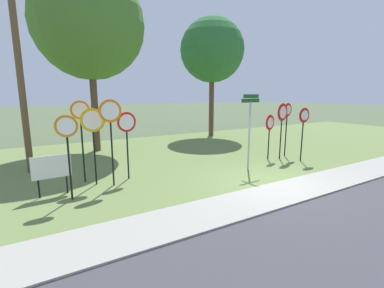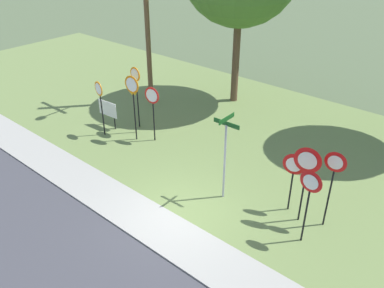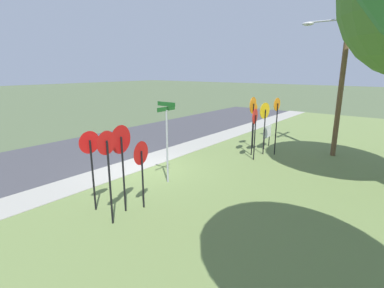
# 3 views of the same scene
# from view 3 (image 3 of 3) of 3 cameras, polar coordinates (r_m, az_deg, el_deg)

# --- Properties ---
(ground_plane) EXTENTS (160.00, 160.00, 0.00)m
(ground_plane) POSITION_cam_3_polar(r_m,az_deg,el_deg) (12.87, -8.96, -4.97)
(ground_plane) COLOR #4C5B3D
(road_asphalt) EXTENTS (44.00, 6.40, 0.01)m
(road_asphalt) POSITION_cam_3_polar(r_m,az_deg,el_deg) (16.56, -20.47, -1.33)
(road_asphalt) COLOR #3D3D42
(road_asphalt) RESTS_ON ground_plane
(sidewalk_strip) EXTENTS (44.00, 1.60, 0.06)m
(sidewalk_strip) POSITION_cam_3_polar(r_m,az_deg,el_deg) (13.43, -11.32, -4.12)
(sidewalk_strip) COLOR #99968C
(sidewalk_strip) RESTS_ON ground_plane
(grass_median) EXTENTS (44.00, 12.00, 0.04)m
(grass_median) POSITION_cam_3_polar(r_m,az_deg,el_deg) (9.72, 16.80, -11.90)
(grass_median) COLOR olive
(grass_median) RESTS_ON ground_plane
(stop_sign_near_left) EXTENTS (0.71, 0.13, 2.44)m
(stop_sign_near_left) POSITION_cam_3_polar(r_m,az_deg,el_deg) (13.89, 12.17, 4.03)
(stop_sign_near_left) COLOR black
(stop_sign_near_left) RESTS_ON grass_median
(stop_sign_near_right) EXTENTS (0.62, 0.14, 2.49)m
(stop_sign_near_right) POSITION_cam_3_polar(r_m,az_deg,el_deg) (16.17, 11.92, 5.47)
(stop_sign_near_right) COLOR black
(stop_sign_near_right) RESTS_ON grass_median
(stop_sign_far_left) EXTENTS (0.78, 0.16, 2.61)m
(stop_sign_far_left) POSITION_cam_3_polar(r_m,az_deg,el_deg) (14.91, 13.99, 5.17)
(stop_sign_far_left) COLOR black
(stop_sign_far_left) RESTS_ON grass_median
(stop_sign_far_center) EXTENTS (0.75, 0.11, 2.89)m
(stop_sign_far_center) POSITION_cam_3_polar(r_m,az_deg,el_deg) (14.62, 11.79, 5.92)
(stop_sign_far_center) COLOR black
(stop_sign_far_center) RESTS_ON grass_median
(stop_sign_far_right) EXTENTS (0.63, 0.11, 2.85)m
(stop_sign_far_right) POSITION_cam_3_polar(r_m,az_deg,el_deg) (14.98, 16.19, 5.51)
(stop_sign_far_right) COLOR black
(stop_sign_far_right) RESTS_ON grass_median
(yield_sign_near_left) EXTENTS (0.71, 0.17, 2.12)m
(yield_sign_near_left) POSITION_cam_3_polar(r_m,az_deg,el_deg) (8.91, -9.92, -2.95)
(yield_sign_near_left) COLOR black
(yield_sign_near_left) RESTS_ON grass_median
(yield_sign_near_right) EXTENTS (0.83, 0.16, 2.65)m
(yield_sign_near_right) POSITION_cam_3_polar(r_m,az_deg,el_deg) (8.66, -13.68, -0.66)
(yield_sign_near_right) COLOR black
(yield_sign_near_right) RESTS_ON grass_median
(yield_sign_far_left) EXTENTS (0.65, 0.12, 2.64)m
(yield_sign_far_left) POSITION_cam_3_polar(r_m,az_deg,el_deg) (8.04, -16.21, -2.32)
(yield_sign_far_left) COLOR black
(yield_sign_far_left) RESTS_ON grass_median
(yield_sign_far_right) EXTENTS (0.67, 0.11, 2.46)m
(yield_sign_far_right) POSITION_cam_3_polar(r_m,az_deg,el_deg) (9.05, -19.25, -1.55)
(yield_sign_far_right) COLOR black
(yield_sign_far_right) RESTS_ON grass_median
(street_name_post) EXTENTS (0.96, 0.82, 3.05)m
(street_name_post) POSITION_cam_3_polar(r_m,az_deg,el_deg) (10.78, -4.92, 1.61)
(street_name_post) COLOR #9EA0A8
(street_name_post) RESTS_ON grass_median
(utility_pole) EXTENTS (2.10, 2.21, 8.88)m
(utility_pole) POSITION_cam_3_polar(r_m,az_deg,el_deg) (15.78, 27.17, 15.03)
(utility_pole) COLOR brown
(utility_pole) RESTS_ON grass_median
(notice_board) EXTENTS (1.10, 0.09, 1.25)m
(notice_board) POSITION_cam_3_polar(r_m,az_deg,el_deg) (16.46, 14.46, 2.15)
(notice_board) COLOR black
(notice_board) RESTS_ON grass_median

